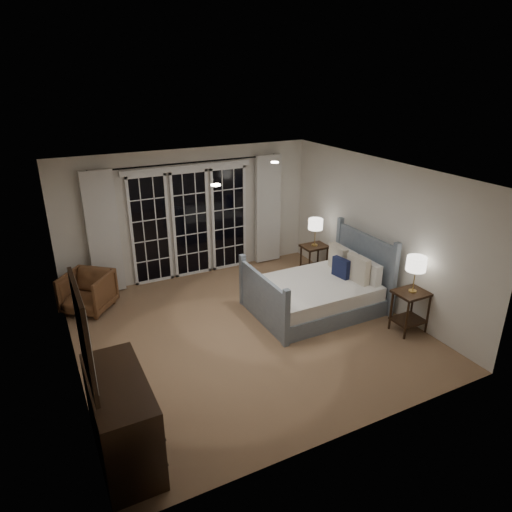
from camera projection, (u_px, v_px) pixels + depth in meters
name	position (u px, v px, depth m)	size (l,w,h in m)	color
floor	(247.00, 331.00, 7.20)	(5.00, 5.00, 0.00)	#91724E
ceiling	(245.00, 174.00, 6.26)	(5.00, 5.00, 0.00)	white
wall_left	(65.00, 292.00, 5.68)	(0.02, 5.00, 2.50)	silver
wall_right	(378.00, 233.00, 7.78)	(0.02, 5.00, 2.50)	silver
wall_back	(190.00, 214.00, 8.80)	(5.00, 0.02, 2.50)	silver
wall_front	(352.00, 341.00, 4.67)	(5.00, 0.02, 2.50)	silver
french_doors	(191.00, 222.00, 8.82)	(2.50, 0.04, 2.20)	black
curtain_rod	(189.00, 163.00, 8.34)	(0.03, 0.03, 3.50)	black
curtain_left	(103.00, 233.00, 8.04)	(0.55, 0.10, 2.25)	silver
curtain_right	(268.00, 210.00, 9.43)	(0.55, 0.10, 2.25)	silver
downlight_a	(275.00, 162.00, 7.09)	(0.12, 0.12, 0.01)	white
downlight_b	(216.00, 185.00, 5.68)	(0.12, 0.12, 0.01)	white
bed	(319.00, 292.00, 7.77)	(2.08, 1.48, 1.20)	gray
nightstand_left	(410.00, 305.00, 7.05)	(0.53, 0.42, 0.68)	#312110
nightstand_right	(314.00, 256.00, 9.02)	(0.49, 0.39, 0.64)	#312110
lamp_left	(416.00, 264.00, 6.79)	(0.30, 0.30, 0.57)	tan
lamp_right	(316.00, 224.00, 8.78)	(0.28, 0.28, 0.54)	tan
armchair	(88.00, 292.00, 7.71)	(0.73, 0.75, 0.68)	brown
dresser	(122.00, 419.00, 4.72)	(0.56, 1.33, 0.94)	#312110
mirror	(83.00, 335.00, 4.21)	(0.05, 0.85, 1.00)	#312110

